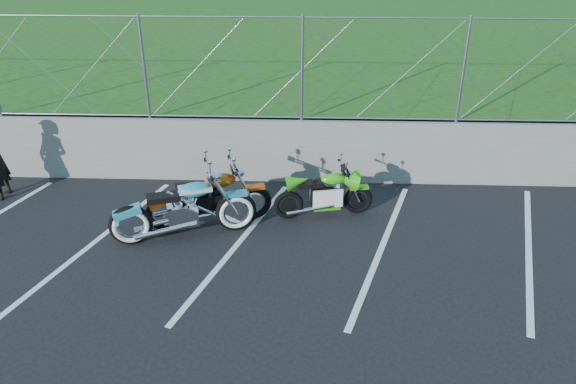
{
  "coord_description": "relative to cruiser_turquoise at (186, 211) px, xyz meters",
  "views": [
    {
      "loc": [
        1.15,
        -6.93,
        5.04
      ],
      "look_at": [
        0.82,
        1.3,
        0.83
      ],
      "focal_mm": 35.0,
      "sensor_mm": 36.0,
      "label": 1
    }
  ],
  "objects": [
    {
      "name": "cruiser_turquoise",
      "position": [
        0.0,
        0.0,
        0.0
      ],
      "size": [
        2.39,
        0.95,
        1.23
      ],
      "rotation": [
        0.0,
        0.0,
        0.31
      ],
      "color": "black",
      "rests_on": "ground"
    },
    {
      "name": "sportbike_green",
      "position": [
        2.35,
        0.82,
        -0.09
      ],
      "size": [
        1.81,
        0.64,
        0.95
      ],
      "rotation": [
        0.0,
        0.0,
        0.2
      ],
      "color": "black",
      "rests_on": "ground"
    },
    {
      "name": "grass_field",
      "position": [
        0.89,
        12.3,
        0.16
      ],
      "size": [
        30.0,
        20.0,
        1.3
      ],
      "primitive_type": "cube",
      "color": "#1D4813",
      "rests_on": "ground"
    },
    {
      "name": "retaining_wall",
      "position": [
        0.89,
        2.3,
        0.16
      ],
      "size": [
        30.0,
        0.22,
        1.3
      ],
      "primitive_type": "cube",
      "color": "slate",
      "rests_on": "ground"
    },
    {
      "name": "chain_link_fence",
      "position": [
        0.89,
        2.3,
        1.81
      ],
      "size": [
        28.0,
        0.03,
        2.0
      ],
      "color": "gray",
      "rests_on": "retaining_wall"
    },
    {
      "name": "naked_orange",
      "position": [
        0.36,
        0.44,
        -0.02
      ],
      "size": [
        2.15,
        0.86,
        1.1
      ],
      "rotation": [
        0.0,
        0.0,
        0.29
      ],
      "color": "black",
      "rests_on": "ground"
    },
    {
      "name": "parking_lines",
      "position": [
        2.09,
        -0.2,
        -0.49
      ],
      "size": [
        18.29,
        4.31,
        0.01
      ],
      "color": "silver",
      "rests_on": "ground"
    },
    {
      "name": "ground",
      "position": [
        0.89,
        -1.2,
        -0.49
      ],
      "size": [
        90.0,
        90.0,
        0.0
      ],
      "primitive_type": "plane",
      "color": "black",
      "rests_on": "ground"
    }
  ]
}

